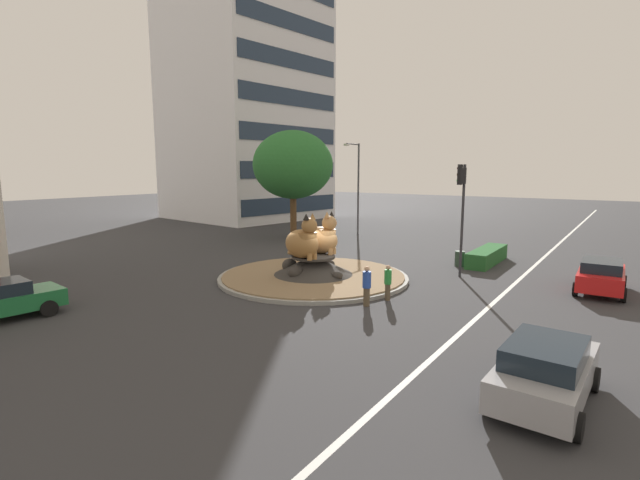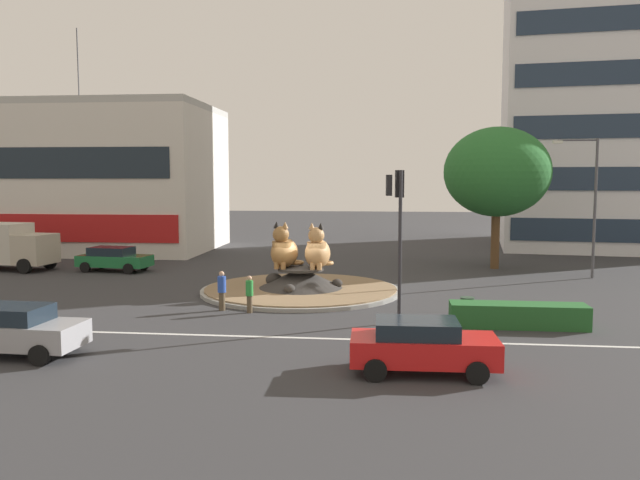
% 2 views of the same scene
% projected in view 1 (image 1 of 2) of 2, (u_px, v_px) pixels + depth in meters
% --- Properties ---
extents(ground_plane, '(160.00, 160.00, 0.00)m').
position_uv_depth(ground_plane, '(313.00, 279.00, 24.21)').
color(ground_plane, '#333335').
extents(lane_centreline, '(112.00, 0.20, 0.01)m').
position_uv_depth(lane_centreline, '(489.00, 307.00, 19.19)').
color(lane_centreline, silver).
rests_on(lane_centreline, ground).
extents(roundabout_island, '(9.85, 9.85, 1.23)m').
position_uv_depth(roundabout_island, '(313.00, 271.00, 24.15)').
color(roundabout_island, gray).
rests_on(roundabout_island, ground).
extents(cat_statue_tabby, '(1.79, 2.41, 2.31)m').
position_uv_depth(cat_statue_tabby, '(303.00, 242.00, 23.22)').
color(cat_statue_tabby, '#9E703D').
rests_on(cat_statue_tabby, roundabout_island).
extents(cat_statue_calico, '(1.40, 2.24, 2.27)m').
position_uv_depth(cat_statue_calico, '(323.00, 238.00, 24.57)').
color(cat_statue_calico, tan).
rests_on(cat_statue_calico, roundabout_island).
extents(traffic_light_mast, '(0.71, 0.62, 5.92)m').
position_uv_depth(traffic_light_mast, '(461.00, 196.00, 23.93)').
color(traffic_light_mast, '#2D2D33').
rests_on(traffic_light_mast, ground).
extents(office_tower, '(16.41, 16.92, 29.94)m').
position_uv_depth(office_tower, '(244.00, 87.00, 52.88)').
color(office_tower, silver).
rests_on(office_tower, ground).
extents(clipped_hedge_strip, '(5.06, 1.20, 0.90)m').
position_uv_depth(clipped_hedge_strip, '(487.00, 256.00, 28.05)').
color(clipped_hedge_strip, '#235B28').
rests_on(clipped_hedge_strip, ground).
extents(broadleaf_tree_behind_island, '(6.52, 6.52, 8.80)m').
position_uv_depth(broadleaf_tree_behind_island, '(293.00, 165.00, 37.61)').
color(broadleaf_tree_behind_island, brown).
rests_on(broadleaf_tree_behind_island, ground).
extents(streetlight_arm, '(2.50, 0.28, 7.84)m').
position_uv_depth(streetlight_arm, '(357.00, 182.00, 39.71)').
color(streetlight_arm, '#4C4C51').
rests_on(streetlight_arm, ground).
extents(pedestrian_blue_shirt, '(0.36, 0.36, 1.69)m').
position_uv_depth(pedestrian_blue_shirt, '(367.00, 285.00, 19.25)').
color(pedestrian_blue_shirt, brown).
rests_on(pedestrian_blue_shirt, ground).
extents(pedestrian_green_shirt, '(0.31, 0.31, 1.57)m').
position_uv_depth(pedestrian_green_shirt, '(388.00, 282.00, 20.10)').
color(pedestrian_green_shirt, brown).
rests_on(pedestrian_green_shirt, ground).
extents(sedan_on_far_lane, '(4.27, 2.19, 1.60)m').
position_uv_depth(sedan_on_far_lane, '(545.00, 370.00, 11.22)').
color(sedan_on_far_lane, '#99999E').
rests_on(sedan_on_far_lane, ground).
extents(hatchback_near_shophouse, '(4.24, 2.14, 1.55)m').
position_uv_depth(hatchback_near_shophouse, '(601.00, 275.00, 21.39)').
color(hatchback_near_shophouse, red).
rests_on(hatchback_near_shophouse, ground).
extents(litter_bin, '(0.56, 0.56, 0.90)m').
position_uv_depth(litter_bin, '(460.00, 259.00, 27.24)').
color(litter_bin, '#2D4233').
rests_on(litter_bin, ground).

